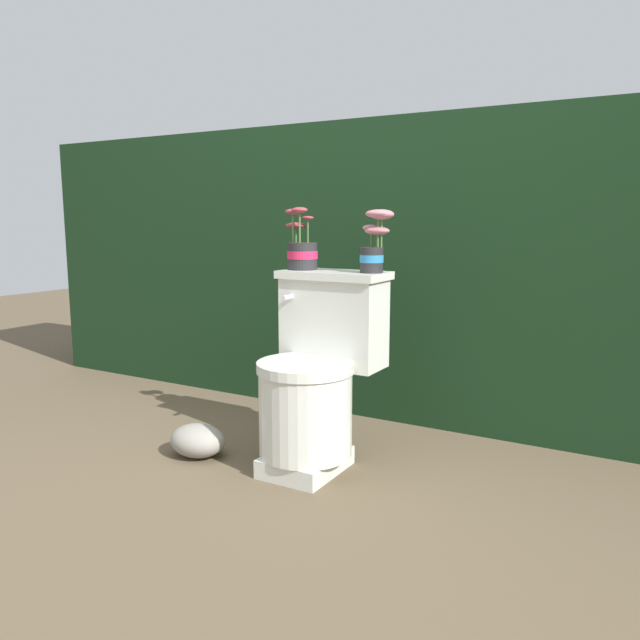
{
  "coord_description": "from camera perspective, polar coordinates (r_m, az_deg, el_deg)",
  "views": [
    {
      "loc": [
        1.2,
        -1.85,
        0.94
      ],
      "look_at": [
        0.04,
        0.16,
        0.56
      ],
      "focal_mm": 35.0,
      "sensor_mm": 36.0,
      "label": 1
    }
  ],
  "objects": [
    {
      "name": "ground_plane",
      "position": [
        2.4,
        -2.87,
        -13.78
      ],
      "size": [
        12.0,
        12.0,
        0.0
      ],
      "primitive_type": "plane",
      "color": "brown"
    },
    {
      "name": "hedge_backdrop",
      "position": [
        3.15,
        7.5,
        4.7
      ],
      "size": [
        4.26,
        0.61,
        1.38
      ],
      "color": "black",
      "rests_on": "ground"
    },
    {
      "name": "garden_stone",
      "position": [
        2.57,
        -11.13,
        -10.76
      ],
      "size": [
        0.23,
        0.19,
        0.13
      ],
      "color": "gray",
      "rests_on": "ground"
    },
    {
      "name": "potted_plant_left",
      "position": [
        2.49,
        -1.69,
        6.41
      ],
      "size": [
        0.15,
        0.12,
        0.24
      ],
      "color": "#262628",
      "rests_on": "toilet"
    },
    {
      "name": "toilet",
      "position": [
        2.37,
        -0.33,
        -5.24
      ],
      "size": [
        0.42,
        0.5,
        0.74
      ],
      "color": "silver",
      "rests_on": "ground"
    },
    {
      "name": "potted_plant_midleft",
      "position": [
        2.34,
        5.0,
        7.06
      ],
      "size": [
        0.13,
        0.09,
        0.23
      ],
      "color": "#262628",
      "rests_on": "toilet"
    }
  ]
}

